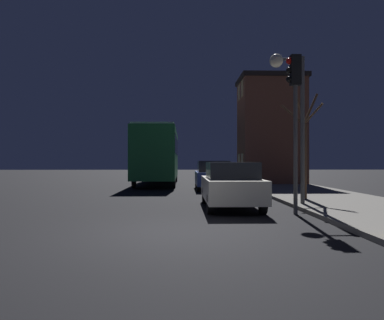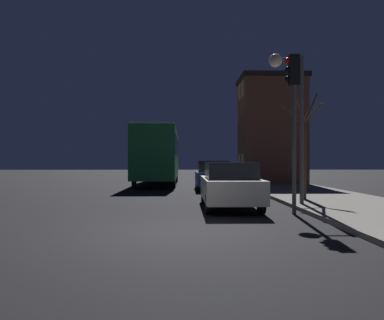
% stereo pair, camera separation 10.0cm
% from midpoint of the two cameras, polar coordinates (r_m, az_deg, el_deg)
% --- Properties ---
extents(ground_plane, '(120.00, 120.00, 0.00)m').
position_cam_midpoint_polar(ground_plane, '(8.40, -3.70, -10.99)').
color(ground_plane, black).
extents(brick_building, '(4.29, 3.76, 7.12)m').
position_cam_midpoint_polar(brick_building, '(25.87, 11.79, 4.56)').
color(brick_building, brown).
rests_on(brick_building, sidewalk).
extents(streetlamp, '(1.20, 0.46, 5.11)m').
position_cam_midpoint_polar(streetlamp, '(13.37, 14.41, 9.73)').
color(streetlamp, '#4C4C4C').
rests_on(streetlamp, sidewalk).
extents(traffic_light, '(0.43, 0.24, 4.72)m').
position_cam_midpoint_polar(traffic_light, '(11.61, 15.11, 8.73)').
color(traffic_light, '#4C4C4C').
rests_on(traffic_light, ground).
extents(bare_tree, '(1.43, 1.30, 4.26)m').
position_cam_midpoint_polar(bare_tree, '(14.98, 16.49, 1.62)').
color(bare_tree, '#473323').
rests_on(bare_tree, sidewalk).
extents(bus, '(2.54, 10.46, 3.72)m').
position_cam_midpoint_polar(bus, '(25.41, -5.33, 1.25)').
color(bus, '#1E6B33').
rests_on(bus, ground).
extents(car_near_lane, '(1.75, 4.31, 1.54)m').
position_cam_midpoint_polar(car_near_lane, '(12.54, 5.70, -3.74)').
color(car_near_lane, beige).
rests_on(car_near_lane, ground).
extents(car_mid_lane, '(1.87, 3.91, 1.59)m').
position_cam_midpoint_polar(car_mid_lane, '(20.50, 3.09, -2.32)').
color(car_mid_lane, navy).
rests_on(car_mid_lane, ground).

